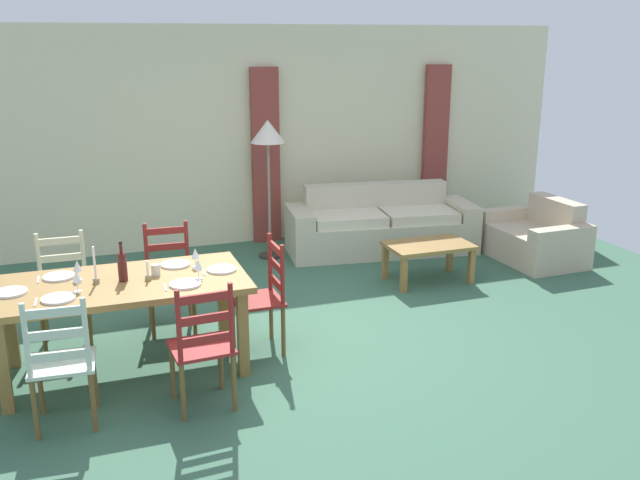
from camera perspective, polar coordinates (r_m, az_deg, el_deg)
The scene contains 33 objects.
ground_plane at distance 6.02m, azimuth -2.51°, elevation -8.78°, with size 9.60×9.60×0.02m, color #39624A.
wall_far at distance 8.75m, azimuth -9.06°, elevation 8.29°, with size 9.60×0.16×2.70m, color beige.
curtain_panel_left at distance 8.80m, azimuth -4.48°, elevation 6.83°, with size 0.35×0.08×2.20m, color brown.
curtain_panel_right at distance 9.69m, azimuth 9.46°, elevation 7.54°, with size 0.35×0.08×2.20m, color brown.
dining_table at distance 5.55m, azimuth -15.98°, elevation -4.13°, with size 1.90×0.96×0.75m.
dining_chair_near_left at distance 4.95m, azimuth -20.50°, elevation -9.42°, with size 0.44×0.43×0.96m.
dining_chair_near_right at distance 4.94m, azimuth -9.62°, elevation -8.62°, with size 0.44×0.43×0.96m.
dining_chair_far_left at distance 6.30m, azimuth -20.32°, elevation -3.88°, with size 0.43×0.41×0.96m.
dining_chair_far_right at distance 6.35m, azimuth -12.28°, elevation -3.02°, with size 0.44×0.42×0.96m.
dining_chair_head_east at distance 5.79m, azimuth -4.71°, elevation -4.61°, with size 0.40×0.42×0.96m.
dinner_plate_near_left at distance 5.28m, azimuth -20.74°, elevation -4.52°, with size 0.24×0.24×0.02m, color white.
fork_near_left at distance 5.29m, azimuth -22.35°, elevation -4.73°, with size 0.02×0.17×0.01m, color silver.
dinner_plate_near_right at distance 5.32m, azimuth -11.03°, elevation -3.58°, with size 0.24×0.24×0.02m, color white.
fork_near_right at distance 5.30m, azimuth -12.63°, elevation -3.80°, with size 0.02×0.17×0.01m, color silver.
dinner_plate_far_left at distance 5.75m, azimuth -20.70°, elevation -2.83°, with size 0.24×0.24×0.02m, color white.
fork_far_left at distance 5.76m, azimuth -22.18°, elevation -3.02°, with size 0.02×0.17×0.01m, color silver.
dinner_plate_far_right at distance 5.79m, azimuth -11.79°, elevation -1.97°, with size 0.24×0.24×0.02m, color white.
fork_far_right at distance 5.77m, azimuth -13.26°, elevation -2.18°, with size 0.02×0.17×0.01m, color silver.
dinner_plate_head_west at distance 5.54m, azimuth -24.13°, elevation -3.95°, with size 0.24×0.24×0.02m, color white.
dinner_plate_head_east at distance 5.60m, azimuth -8.09°, elevation -2.40°, with size 0.24×0.24×0.02m, color white.
fork_head_east at distance 5.58m, azimuth -9.60°, elevation -2.61°, with size 0.02×0.17×0.01m, color silver.
wine_bottle at distance 5.49m, azimuth -15.96°, elevation -2.09°, with size 0.07×0.07×0.32m.
wine_glass_near_left at distance 5.36m, azimuth -19.39°, elevation -2.93°, with size 0.06×0.06×0.16m.
wine_glass_near_right at distance 5.40m, azimuth -10.00°, elevation -2.06°, with size 0.06×0.06×0.16m.
wine_glass_far_left at distance 5.61m, azimuth -19.35°, elevation -2.06°, with size 0.06×0.06×0.16m.
wine_glass_far_right at distance 5.69m, azimuth -10.23°, elevation -1.15°, with size 0.06×0.06×0.16m.
coffee_cup_primary at distance 5.57m, azimuth -13.36°, elevation -2.41°, with size 0.07×0.07×0.09m, color beige.
candle_tall at distance 5.51m, azimuth -18.00°, elevation -2.57°, with size 0.05×0.05×0.29m.
candle_short at distance 5.48m, azimuth -13.97°, elevation -2.82°, with size 0.05×0.05×0.15m.
couch at distance 8.58m, azimuth 4.97°, elevation 1.05°, with size 2.37×1.09×0.80m.
coffee_table at distance 7.53m, azimuth 8.92°, elevation -0.77°, with size 0.90×0.56×0.42m.
armchair_upholstered at distance 8.60m, azimuth 17.47°, elevation 0.08°, with size 0.83×1.18×0.72m.
standing_lamp at distance 8.07m, azimuth -4.31°, elevation 8.21°, with size 0.40×0.40×1.64m.
Camera 1 is at (-1.57, -5.22, 2.54)m, focal length 38.89 mm.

